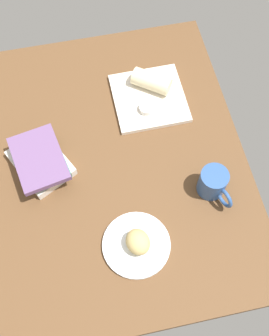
{
  "coord_description": "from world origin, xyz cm",
  "views": [
    {
      "loc": [
        62.76,
        -4.87,
        127.22
      ],
      "look_at": [
        5.74,
        7.15,
        7.0
      ],
      "focal_mm": 44.23,
      "sensor_mm": 36.0,
      "label": 1
    }
  ],
  "objects_px": {
    "square_plate": "(149,98)",
    "breakfast_wrap": "(152,81)",
    "round_plate": "(136,245)",
    "scone_pastry": "(138,242)",
    "coffee_mug": "(213,183)",
    "book_stack": "(41,160)",
    "sauce_cup": "(147,108)"
  },
  "relations": [
    {
      "from": "square_plate",
      "to": "breakfast_wrap",
      "type": "bearing_deg",
      "value": 157.91
    },
    {
      "from": "square_plate",
      "to": "breakfast_wrap",
      "type": "distance_m",
      "value": 0.06
    },
    {
      "from": "square_plate",
      "to": "breakfast_wrap",
      "type": "height_order",
      "value": "breakfast_wrap"
    },
    {
      "from": "round_plate",
      "to": "scone_pastry",
      "type": "xyz_separation_m",
      "value": [
        0.0,
        0.0,
        0.04
      ]
    },
    {
      "from": "coffee_mug",
      "to": "square_plate",
      "type": "bearing_deg",
      "value": -163.06
    },
    {
      "from": "book_stack",
      "to": "sauce_cup",
      "type": "bearing_deg",
      "value": 109.52
    },
    {
      "from": "scone_pastry",
      "to": "coffee_mug",
      "type": "bearing_deg",
      "value": 116.3
    },
    {
      "from": "round_plate",
      "to": "breakfast_wrap",
      "type": "height_order",
      "value": "breakfast_wrap"
    },
    {
      "from": "book_stack",
      "to": "coffee_mug",
      "type": "height_order",
      "value": "coffee_mug"
    },
    {
      "from": "breakfast_wrap",
      "to": "scone_pastry",
      "type": "bearing_deg",
      "value": 18.84
    },
    {
      "from": "round_plate",
      "to": "square_plate",
      "type": "relative_size",
      "value": 0.82
    },
    {
      "from": "square_plate",
      "to": "book_stack",
      "type": "xyz_separation_m",
      "value": [
        0.19,
        -0.4,
        0.03
      ]
    },
    {
      "from": "square_plate",
      "to": "book_stack",
      "type": "distance_m",
      "value": 0.45
    },
    {
      "from": "scone_pastry",
      "to": "book_stack",
      "type": "relative_size",
      "value": 0.32
    },
    {
      "from": "scone_pastry",
      "to": "breakfast_wrap",
      "type": "height_order",
      "value": "breakfast_wrap"
    },
    {
      "from": "round_plate",
      "to": "breakfast_wrap",
      "type": "distance_m",
      "value": 0.59
    },
    {
      "from": "book_stack",
      "to": "coffee_mug",
      "type": "distance_m",
      "value": 0.56
    },
    {
      "from": "scone_pastry",
      "to": "round_plate",
      "type": "bearing_deg",
      "value": -118.51
    },
    {
      "from": "scone_pastry",
      "to": "book_stack",
      "type": "bearing_deg",
      "value": -142.72
    },
    {
      "from": "round_plate",
      "to": "book_stack",
      "type": "xyz_separation_m",
      "value": [
        -0.33,
        -0.25,
        0.03
      ]
    },
    {
      "from": "scone_pastry",
      "to": "square_plate",
      "type": "xyz_separation_m",
      "value": [
        -0.52,
        0.15,
        -0.04
      ]
    },
    {
      "from": "round_plate",
      "to": "square_plate",
      "type": "height_order",
      "value": "square_plate"
    },
    {
      "from": "sauce_cup",
      "to": "coffee_mug",
      "type": "distance_m",
      "value": 0.36
    },
    {
      "from": "breakfast_wrap",
      "to": "book_stack",
      "type": "relative_size",
      "value": 0.54
    },
    {
      "from": "breakfast_wrap",
      "to": "coffee_mug",
      "type": "xyz_separation_m",
      "value": [
        0.43,
        0.1,
        0.0
      ]
    },
    {
      "from": "square_plate",
      "to": "book_stack",
      "type": "bearing_deg",
      "value": -65.02
    },
    {
      "from": "square_plate",
      "to": "sauce_cup",
      "type": "relative_size",
      "value": 4.76
    },
    {
      "from": "square_plate",
      "to": "sauce_cup",
      "type": "distance_m",
      "value": 0.06
    },
    {
      "from": "sauce_cup",
      "to": "breakfast_wrap",
      "type": "height_order",
      "value": "breakfast_wrap"
    },
    {
      "from": "square_plate",
      "to": "sauce_cup",
      "type": "xyz_separation_m",
      "value": [
        0.05,
        -0.02,
        0.02
      ]
    },
    {
      "from": "book_stack",
      "to": "coffee_mug",
      "type": "relative_size",
      "value": 1.86
    },
    {
      "from": "round_plate",
      "to": "sauce_cup",
      "type": "xyz_separation_m",
      "value": [
        -0.46,
        0.14,
        0.02
      ]
    }
  ]
}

